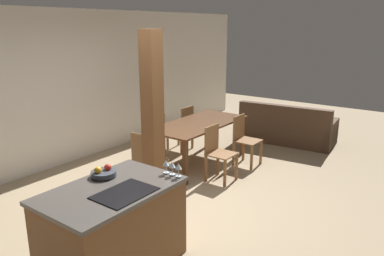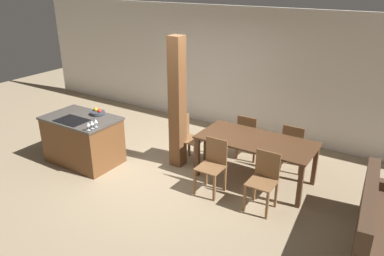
{
  "view_description": "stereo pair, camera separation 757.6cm",
  "coord_description": "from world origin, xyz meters",
  "px_view_note": "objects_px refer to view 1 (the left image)",
  "views": [
    {
      "loc": [
        -3.68,
        -2.96,
        2.42
      ],
      "look_at": [
        0.6,
        0.2,
        0.95
      ],
      "focal_mm": 35.0,
      "sensor_mm": 36.0,
      "label": 1
    },
    {
      "loc": [
        3.66,
        -4.6,
        3.3
      ],
      "look_at": [
        0.6,
        0.2,
        0.95
      ],
      "focal_mm": 35.0,
      "sensor_mm": 36.0,
      "label": 2
    }
  ],
  "objects_px": {
    "wine_glass_near": "(179,167)",
    "timber_post": "(153,116)",
    "kitchen_island": "(113,229)",
    "dining_chair_far_right": "(183,127)",
    "fruit_bowl": "(103,172)",
    "wine_glass_far": "(166,163)",
    "dining_chair_near_left": "(218,152)",
    "dining_chair_near_right": "(244,139)",
    "dining_chair_head_end": "(147,159)",
    "couch": "(287,129)",
    "dining_table": "(198,128)",
    "wine_glass_middle": "(172,165)",
    "dining_chair_far_left": "(153,137)"
  },
  "relations": [
    {
      "from": "dining_table",
      "to": "dining_chair_near_left",
      "type": "bearing_deg",
      "value": -122.22
    },
    {
      "from": "dining_chair_far_left",
      "to": "wine_glass_middle",
      "type": "bearing_deg",
      "value": 46.48
    },
    {
      "from": "timber_post",
      "to": "wine_glass_near",
      "type": "bearing_deg",
      "value": -128.03
    },
    {
      "from": "dining_table",
      "to": "dining_chair_near_left",
      "type": "height_order",
      "value": "dining_chair_near_left"
    },
    {
      "from": "wine_glass_near",
      "to": "dining_chair_far_right",
      "type": "bearing_deg",
      "value": 37.14
    },
    {
      "from": "dining_table",
      "to": "dining_chair_far_left",
      "type": "bearing_deg",
      "value": 122.22
    },
    {
      "from": "wine_glass_far",
      "to": "dining_chair_near_left",
      "type": "bearing_deg",
      "value": 16.61
    },
    {
      "from": "dining_chair_head_end",
      "to": "couch",
      "type": "xyz_separation_m",
      "value": [
        3.51,
        -0.78,
        -0.2
      ]
    },
    {
      "from": "dining_chair_head_end",
      "to": "couch",
      "type": "distance_m",
      "value": 3.6
    },
    {
      "from": "wine_glass_far",
      "to": "dining_chair_near_left",
      "type": "relative_size",
      "value": 0.16
    },
    {
      "from": "wine_glass_near",
      "to": "dining_chair_near_left",
      "type": "distance_m",
      "value": 2.15
    },
    {
      "from": "kitchen_island",
      "to": "dining_chair_far_right",
      "type": "bearing_deg",
      "value": 27.34
    },
    {
      "from": "wine_glass_far",
      "to": "timber_post",
      "type": "distance_m",
      "value": 1.42
    },
    {
      "from": "dining_chair_far_right",
      "to": "couch",
      "type": "height_order",
      "value": "dining_chair_far_right"
    },
    {
      "from": "fruit_bowl",
      "to": "timber_post",
      "type": "distance_m",
      "value": 1.53
    },
    {
      "from": "dining_table",
      "to": "couch",
      "type": "distance_m",
      "value": 2.34
    },
    {
      "from": "dining_chair_near_right",
      "to": "fruit_bowl",
      "type": "bearing_deg",
      "value": -178.13
    },
    {
      "from": "wine_glass_middle",
      "to": "timber_post",
      "type": "xyz_separation_m",
      "value": [
        0.95,
        1.13,
        0.18
      ]
    },
    {
      "from": "timber_post",
      "to": "dining_chair_far_left",
      "type": "bearing_deg",
      "value": 42.7
    },
    {
      "from": "dining_chair_head_end",
      "to": "wine_glass_far",
      "type": "bearing_deg",
      "value": 140.68
    },
    {
      "from": "fruit_bowl",
      "to": "dining_chair_far_left",
      "type": "height_order",
      "value": "fruit_bowl"
    },
    {
      "from": "couch",
      "to": "timber_post",
      "type": "distance_m",
      "value": 3.75
    },
    {
      "from": "couch",
      "to": "timber_post",
      "type": "xyz_separation_m",
      "value": [
        -3.6,
        0.55,
        0.91
      ]
    },
    {
      "from": "fruit_bowl",
      "to": "couch",
      "type": "height_order",
      "value": "fruit_bowl"
    },
    {
      "from": "wine_glass_middle",
      "to": "wine_glass_near",
      "type": "bearing_deg",
      "value": -90.0
    },
    {
      "from": "dining_table",
      "to": "timber_post",
      "type": "xyz_separation_m",
      "value": [
        -1.43,
        -0.23,
        0.52
      ]
    },
    {
      "from": "fruit_bowl",
      "to": "timber_post",
      "type": "height_order",
      "value": "timber_post"
    },
    {
      "from": "wine_glass_far",
      "to": "dining_chair_head_end",
      "type": "relative_size",
      "value": 0.16
    },
    {
      "from": "wine_glass_near",
      "to": "wine_glass_far",
      "type": "relative_size",
      "value": 1.0
    },
    {
      "from": "dining_table",
      "to": "dining_chair_near_right",
      "type": "distance_m",
      "value": 0.84
    },
    {
      "from": "wine_glass_near",
      "to": "timber_post",
      "type": "relative_size",
      "value": 0.06
    },
    {
      "from": "kitchen_island",
      "to": "fruit_bowl",
      "type": "xyz_separation_m",
      "value": [
        0.16,
        0.28,
        0.49
      ]
    },
    {
      "from": "wine_glass_middle",
      "to": "dining_chair_near_left",
      "type": "height_order",
      "value": "wine_glass_middle"
    },
    {
      "from": "dining_table",
      "to": "dining_chair_far_right",
      "type": "xyz_separation_m",
      "value": [
        0.44,
        0.69,
        -0.19
      ]
    },
    {
      "from": "wine_glass_middle",
      "to": "dining_chair_near_right",
      "type": "height_order",
      "value": "wine_glass_middle"
    },
    {
      "from": "wine_glass_middle",
      "to": "dining_chair_head_end",
      "type": "distance_m",
      "value": 1.79
    },
    {
      "from": "fruit_bowl",
      "to": "wine_glass_near",
      "type": "relative_size",
      "value": 1.83
    },
    {
      "from": "timber_post",
      "to": "dining_chair_far_right",
      "type": "bearing_deg",
      "value": 26.19
    },
    {
      "from": "dining_chair_near_right",
      "to": "couch",
      "type": "bearing_deg",
      "value": -2.79
    },
    {
      "from": "dining_chair_near_left",
      "to": "dining_chair_far_left",
      "type": "height_order",
      "value": "same"
    },
    {
      "from": "dining_chair_near_left",
      "to": "fruit_bowl",
      "type": "bearing_deg",
      "value": -177.45
    },
    {
      "from": "dining_chair_far_left",
      "to": "dining_chair_far_right",
      "type": "distance_m",
      "value": 0.87
    },
    {
      "from": "fruit_bowl",
      "to": "dining_chair_near_right",
      "type": "xyz_separation_m",
      "value": [
        3.26,
        0.11,
        -0.46
      ]
    },
    {
      "from": "dining_chair_far_left",
      "to": "dining_chair_head_end",
      "type": "relative_size",
      "value": 1.0
    },
    {
      "from": "dining_chair_near_left",
      "to": "timber_post",
      "type": "relative_size",
      "value": 0.37
    },
    {
      "from": "dining_chair_near_left",
      "to": "dining_chair_near_right",
      "type": "distance_m",
      "value": 0.87
    },
    {
      "from": "wine_glass_middle",
      "to": "timber_post",
      "type": "distance_m",
      "value": 1.49
    },
    {
      "from": "dining_chair_near_left",
      "to": "dining_chair_near_right",
      "type": "relative_size",
      "value": 1.0
    },
    {
      "from": "timber_post",
      "to": "kitchen_island",
      "type": "bearing_deg",
      "value": -151.31
    },
    {
      "from": "wine_glass_near",
      "to": "dining_chair_head_end",
      "type": "xyz_separation_m",
      "value": [
        1.04,
        1.44,
        -0.53
      ]
    }
  ]
}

